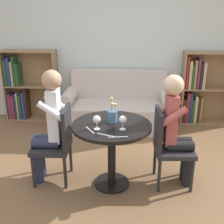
# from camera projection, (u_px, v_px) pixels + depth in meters

# --- Properties ---
(ground_plane) EXTENTS (16.00, 16.00, 0.00)m
(ground_plane) POSITION_uv_depth(u_px,v_px,m) (112.00, 184.00, 3.25)
(ground_plane) COLOR brown
(back_wall) EXTENTS (5.20, 0.05, 2.70)m
(back_wall) POSITION_uv_depth(u_px,v_px,m) (119.00, 43.00, 4.81)
(back_wall) COLOR silver
(back_wall) RESTS_ON ground_plane
(round_table) EXTENTS (0.86, 0.86, 0.75)m
(round_table) POSITION_uv_depth(u_px,v_px,m) (112.00, 138.00, 3.05)
(round_table) COLOR black
(round_table) RESTS_ON ground_plane
(couch) EXTENTS (1.85, 0.80, 0.92)m
(couch) POSITION_uv_depth(u_px,v_px,m) (118.00, 109.00, 4.77)
(couch) COLOR beige
(couch) RESTS_ON ground_plane
(bookshelf_left) EXTENTS (0.92, 0.28, 1.24)m
(bookshelf_left) POSITION_uv_depth(u_px,v_px,m) (25.00, 88.00, 5.03)
(bookshelf_left) COLOR #93704C
(bookshelf_left) RESTS_ON ground_plane
(bookshelf_right) EXTENTS (0.92, 0.28, 1.24)m
(bookshelf_right) POSITION_uv_depth(u_px,v_px,m) (200.00, 90.00, 4.85)
(bookshelf_right) COLOR #93704C
(bookshelf_right) RESTS_ON ground_plane
(chair_left) EXTENTS (0.43, 0.43, 0.90)m
(chair_left) POSITION_uv_depth(u_px,v_px,m) (57.00, 141.00, 3.18)
(chair_left) COLOR #232326
(chair_left) RESTS_ON ground_plane
(chair_right) EXTENTS (0.44, 0.44, 0.90)m
(chair_right) POSITION_uv_depth(u_px,v_px,m) (168.00, 144.00, 3.12)
(chair_right) COLOR #232326
(chair_right) RESTS_ON ground_plane
(person_left) EXTENTS (0.42, 0.35, 1.32)m
(person_left) POSITION_uv_depth(u_px,v_px,m) (49.00, 124.00, 3.11)
(person_left) COLOR #282D47
(person_left) RESTS_ON ground_plane
(person_right) EXTENTS (0.43, 0.35, 1.28)m
(person_right) POSITION_uv_depth(u_px,v_px,m) (177.00, 128.00, 3.05)
(person_right) COLOR black
(person_right) RESTS_ON ground_plane
(wine_glass_left) EXTENTS (0.08, 0.08, 0.15)m
(wine_glass_left) POSITION_uv_depth(u_px,v_px,m) (97.00, 120.00, 2.83)
(wine_glass_left) COLOR white
(wine_glass_left) RESTS_ON round_table
(wine_glass_right) EXTENTS (0.08, 0.08, 0.15)m
(wine_glass_right) POSITION_uv_depth(u_px,v_px,m) (123.00, 120.00, 2.83)
(wine_glass_right) COLOR white
(wine_glass_right) RESTS_ON round_table
(flower_vase) EXTENTS (0.12, 0.12, 0.27)m
(flower_vase) POSITION_uv_depth(u_px,v_px,m) (113.00, 115.00, 3.04)
(flower_vase) COLOR slate
(flower_vase) RESTS_ON round_table
(knife_left_setting) EXTENTS (0.19, 0.04, 0.00)m
(knife_left_setting) POSITION_uv_depth(u_px,v_px,m) (118.00, 137.00, 2.69)
(knife_left_setting) COLOR silver
(knife_left_setting) RESTS_ON round_table
(fork_left_setting) EXTENTS (0.11, 0.17, 0.00)m
(fork_left_setting) POSITION_uv_depth(u_px,v_px,m) (90.00, 130.00, 2.85)
(fork_left_setting) COLOR silver
(fork_left_setting) RESTS_ON round_table
(knife_right_setting) EXTENTS (0.18, 0.08, 0.00)m
(knife_right_setting) POSITION_uv_depth(u_px,v_px,m) (106.00, 135.00, 2.73)
(knife_right_setting) COLOR silver
(knife_right_setting) RESTS_ON round_table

